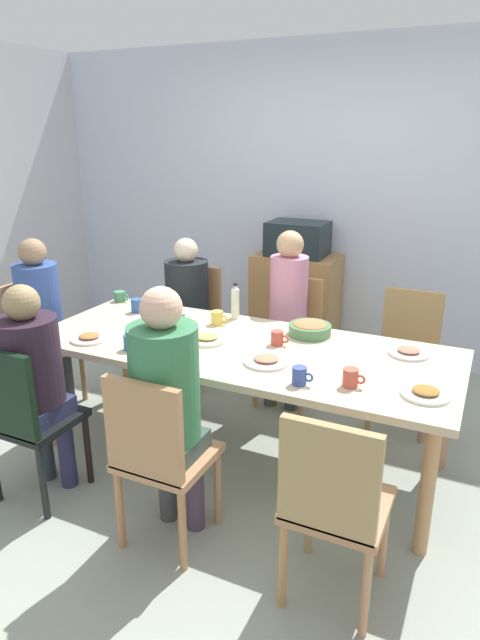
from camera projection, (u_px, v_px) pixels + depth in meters
The scene contains 34 objects.
ground_plane at pixel (240, 454), 3.39m from camera, with size 6.50×6.50×0.00m, color #959F90.
wall_back at pixel (339, 205), 4.64m from camera, with size 5.66×0.12×2.60m, color silver.
dining_table at pixel (240, 355), 3.17m from camera, with size 2.44×0.97×0.72m.
chair_0 at pixel (158, 452), 2.48m from camera, with size 0.40×0.40×0.90m.
person_0 at pixel (166, 396), 2.48m from camera, with size 0.31×0.31×1.27m.
chair_1 at pixel (334, 501), 2.15m from camera, with size 0.40×0.40×0.90m.
chair_2 at pixel (407, 350), 3.63m from camera, with size 0.40×0.40×0.90m.
chair_3 at pixel (35, 337), 3.87m from camera, with size 0.40×0.40×0.90m.
person_3 at pixel (41, 310), 3.76m from camera, with size 0.30×0.30×1.22m.
chair_4 at pixel (291, 332), 3.96m from camera, with size 0.40×0.40×0.90m.
person_4 at pixel (288, 307), 3.81m from camera, with size 0.30×0.30×1.26m.
chair_5 at pixel (24, 415), 2.81m from camera, with size 0.40×0.40×0.90m.
person_5 at pixel (32, 372), 2.82m from camera, with size 0.32×0.32×1.18m.
chair_6 at pixel (193, 317), 4.29m from camera, with size 0.40×0.40×0.90m.
person_6 at pixel (187, 297), 4.15m from camera, with size 0.33×0.33×1.15m.
plate_0 at pixel (89, 338), 3.22m from camera, with size 0.22×0.22×0.04m.
plate_1 at pixel (266, 360), 2.90m from camera, with size 0.24×0.24×0.04m.
plate_2 at pixel (207, 338), 3.21m from camera, with size 0.24×0.24×0.04m.
plate_3 at pixel (164, 346), 3.09m from camera, with size 0.24×0.24×0.04m.
plate_4 at pixel (409, 352), 3.01m from camera, with size 0.22×0.22×0.04m.
plate_5 at pixel (426, 393), 2.54m from camera, with size 0.23×0.23×0.04m.
bowl_0 at pixel (310, 328), 3.29m from camera, with size 0.25×0.25×0.09m.
cup_0 at pixel (137, 306), 3.71m from camera, with size 0.11×0.07×0.09m.
cup_1 at pixel (278, 338), 3.14m from camera, with size 0.11×0.07×0.08m.
cup_2 at pixel (351, 378), 2.62m from camera, with size 0.11×0.07×0.09m.
cup_3 at pixel (300, 376), 2.64m from camera, with size 0.11×0.07×0.09m.
cup_4 at pixel (217, 318), 3.47m from camera, with size 0.11×0.08×0.09m.
cup_5 at pixel (184, 331), 3.25m from camera, with size 0.11×0.07×0.09m.
cup_6 at pixel (131, 342), 3.07m from camera, with size 0.12×0.08×0.09m.
cup_7 at pixel (120, 296), 3.95m from camera, with size 0.12×0.08×0.07m.
bottle_0 at pixel (235, 302), 3.57m from camera, with size 0.05×0.05×0.24m.
bottle_1 at pixel (184, 337), 2.92m from camera, with size 0.07×0.07×0.26m.
side_cabinet at pixel (295, 306), 4.76m from camera, with size 0.70×0.44×0.90m, color #B0804B.
microwave at pixel (298, 239), 4.56m from camera, with size 0.48×0.36×0.28m, color #1C2A2F.
Camera 1 is at (1.25, -2.65, 1.88)m, focal length 30.83 mm.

